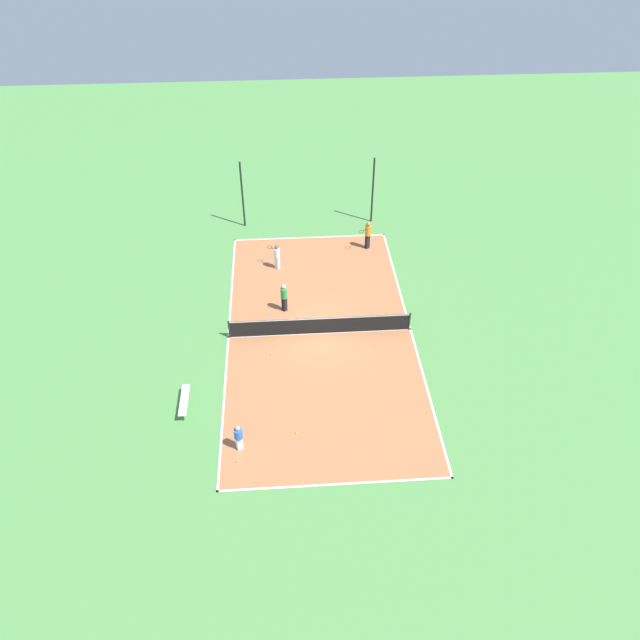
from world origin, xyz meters
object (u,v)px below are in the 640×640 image
object	(u,v)px
tennis_net	(320,325)
player_center_orange	(368,233)
player_near_blue	(239,436)
tennis_ball_far_baseline	(237,461)
fence_post_back_right	(373,191)
fence_post_back_left	(242,195)
tennis_ball_midcourt	(270,328)
bench	(184,400)
tennis_ball_right_alley	(271,353)
tennis_ball_near_net	(296,433)
player_near_white	(277,255)
player_far_green	(284,296)

from	to	relation	value
tennis_net	player_center_orange	size ratio (longest dim) A/B	5.11
player_center_orange	player_near_blue	bearing A→B (deg)	25.62
tennis_ball_far_baseline	fence_post_back_right	xyz separation A→B (m)	(8.18, 19.31, 2.18)
fence_post_back_right	player_center_orange	bearing A→B (deg)	-101.86
player_center_orange	fence_post_back_left	bearing A→B (deg)	-61.72
player_center_orange	fence_post_back_left	xyz separation A→B (m)	(-7.65, 3.27, 1.14)
tennis_ball_far_baseline	tennis_ball_midcourt	bearing A→B (deg)	80.68
bench	tennis_ball_far_baseline	distance (m)	4.17
player_center_orange	tennis_ball_right_alley	xyz separation A→B (m)	(-6.02, -9.41, -1.04)
player_near_blue	player_center_orange	distance (m)	17.01
tennis_net	tennis_ball_right_alley	size ratio (longest dim) A/B	138.56
player_near_blue	tennis_ball_near_net	bearing A→B (deg)	-14.09
fence_post_back_right	player_near_blue	bearing A→B (deg)	-113.55
bench	tennis_ball_far_baseline	world-z (taller)	bench
player_near_white	tennis_ball_far_baseline	size ratio (longest dim) A/B	23.37
bench	tennis_ball_midcourt	xyz separation A→B (m)	(3.89, 5.24, -0.34)
tennis_net	tennis_ball_midcourt	world-z (taller)	tennis_net
tennis_ball_right_alley	tennis_ball_far_baseline	distance (m)	6.79
player_far_green	player_near_white	size ratio (longest dim) A/B	1.07
tennis_net	tennis_ball_near_net	size ratio (longest dim) A/B	138.56
player_far_green	player_near_blue	size ratio (longest dim) A/B	1.25
tennis_net	tennis_ball_midcourt	distance (m)	2.70
tennis_ball_right_alley	player_far_green	bearing A→B (deg)	77.85
bench	player_near_white	bearing A→B (deg)	-21.94
tennis_ball_near_net	fence_post_back_right	bearing A→B (deg)	72.48
tennis_ball_far_baseline	tennis_ball_near_net	world-z (taller)	same
tennis_ball_right_alley	player_near_blue	bearing A→B (deg)	-103.22
player_near_white	tennis_ball_far_baseline	distance (m)	14.36
player_near_blue	tennis_ball_near_net	distance (m)	2.61
tennis_net	tennis_ball_midcourt	xyz separation A→B (m)	(-2.60, 0.53, -0.50)
bench	fence_post_back_left	distance (m)	16.25
bench	tennis_ball_near_net	distance (m)	5.39
player_near_blue	player_near_white	world-z (taller)	player_near_white
player_near_white	player_center_orange	world-z (taller)	player_center_orange
player_near_blue	player_near_white	bearing A→B (deg)	53.76
tennis_net	fence_post_back_right	distance (m)	12.12
tennis_ball_far_baseline	fence_post_back_right	size ratio (longest dim) A/B	0.02
tennis_ball_midcourt	tennis_ball_near_net	distance (m)	7.31
tennis_ball_midcourt	tennis_net	bearing A→B (deg)	-11.44
tennis_ball_midcourt	player_near_blue	bearing A→B (deg)	-99.59
tennis_net	fence_post_back_left	distance (m)	12.12
player_center_orange	fence_post_back_right	distance (m)	3.53
tennis_net	player_near_white	size ratio (longest dim) A/B	5.93
tennis_ball_right_alley	tennis_ball_midcourt	world-z (taller)	same
tennis_ball_near_net	tennis_ball_midcourt	bearing A→B (deg)	98.69
tennis_ball_right_alley	player_near_white	bearing A→B (deg)	86.78
tennis_ball_right_alley	tennis_ball_near_net	distance (m)	5.38
player_near_white	tennis_net	bearing A→B (deg)	155.12
player_near_white	tennis_ball_near_net	distance (m)	12.90
tennis_net	player_far_green	world-z (taller)	player_far_green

